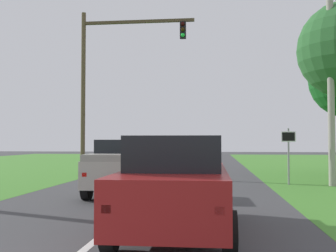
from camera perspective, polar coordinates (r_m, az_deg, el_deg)
name	(u,v)px	position (r m, az deg, el deg)	size (l,w,h in m)	color
ground_plane	(149,196)	(13.76, -2.72, -9.75)	(120.00, 120.00, 0.00)	#424244
red_suv_near	(177,182)	(8.30, 1.26, -7.75)	(2.20, 4.99, 1.92)	maroon
pickup_truck_lead	(127,166)	(14.23, -5.78, -5.61)	(2.37, 5.01, 1.87)	#B7B2A8
traffic_light	(108,70)	(22.99, -8.32, 7.69)	(6.28, 0.40, 8.99)	brown
keep_moving_sign	(289,148)	(18.07, 16.40, -3.02)	(0.60, 0.09, 2.38)	gray
utility_pole_right	(331,66)	(18.34, 21.65, 7.73)	(0.28, 0.28, 9.85)	#9E998E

